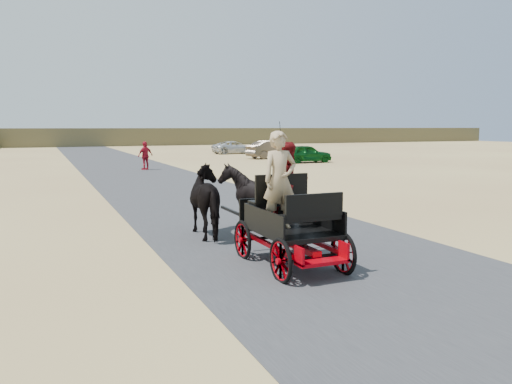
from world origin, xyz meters
name	(u,v)px	position (x,y,z in m)	size (l,w,h in m)	color
ground	(294,244)	(0.00, 0.00, 0.00)	(140.00, 140.00, 0.00)	tan
road	(294,244)	(0.00, 0.00, 0.01)	(6.00, 140.00, 0.01)	#38383A
ridge_far	(79,137)	(0.00, 62.00, 1.20)	(140.00, 6.00, 2.40)	brown
carriage	(290,246)	(-0.87, -1.50, 0.36)	(1.30, 2.40, 0.72)	black
horse_left	(211,201)	(-1.42, 1.50, 0.85)	(0.91, 2.01, 1.70)	black
horse_right	(254,198)	(-0.32, 1.50, 0.85)	(1.37, 1.54, 1.70)	black
driver_man	(280,180)	(-1.07, -1.45, 1.62)	(0.66, 0.43, 1.80)	tan
passenger_woman	(290,182)	(-0.57, -0.90, 1.51)	(0.77, 0.60, 1.58)	#660C0F
pedestrian	(145,156)	(0.80, 20.66, 0.86)	(1.01, 0.42, 1.73)	#A51225
car_a	(306,154)	(12.68, 22.14, 0.66)	(1.55, 3.86, 1.32)	#0C4C19
car_b	(273,149)	(12.68, 27.65, 0.74)	(1.57, 4.49, 1.48)	brown
car_c	(278,148)	(15.76, 32.94, 0.60)	(1.69, 4.16, 1.21)	silver
car_d	(234,147)	(12.35, 35.67, 0.60)	(1.99, 4.31, 1.20)	silver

